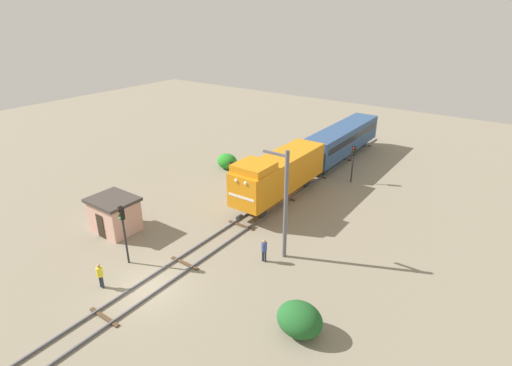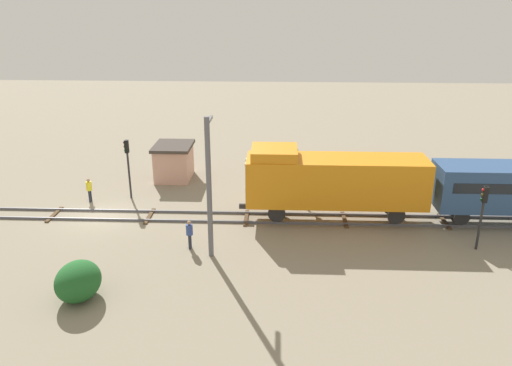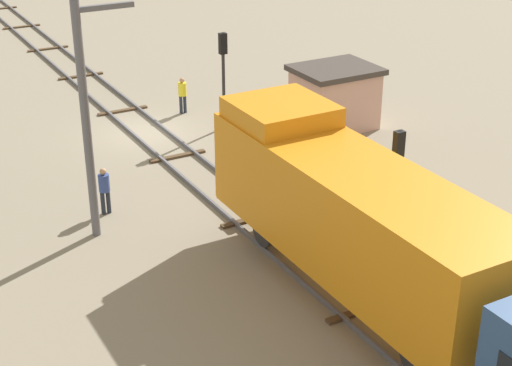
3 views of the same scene
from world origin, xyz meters
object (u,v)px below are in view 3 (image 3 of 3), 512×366
worker_by_signal (104,187)px  relay_hut (335,97)px  locomotive (350,210)px  catenary_mast (87,116)px  worker_near_track (182,93)px  traffic_signal_near (223,63)px  traffic_signal_mid (397,164)px

worker_by_signal → relay_hut: bearing=-58.2°
locomotive → catenary_mast: bearing=-55.0°
worker_near_track → locomotive: bearing=28.4°
traffic_signal_near → worker_by_signal: traffic_signal_near is taller
relay_hut → traffic_signal_near: bearing=-27.9°
catenary_mast → traffic_signal_mid: bearing=149.9°
traffic_signal_mid → relay_hut: 10.28m
locomotive → catenary_mast: catenary_mast is taller
locomotive → worker_by_signal: (4.20, -8.35, -1.78)m
worker_near_track → relay_hut: relay_hut is taller
locomotive → traffic_signal_mid: bearing=-147.1°
worker_near_track → relay_hut: (-5.10, 4.91, 0.40)m
relay_hut → catenary_mast: bearing=19.9°
relay_hut → worker_near_track: bearing=-43.9°
traffic_signal_near → worker_near_track: (0.80, -2.63, -1.96)m
traffic_signal_mid → worker_by_signal: size_ratio=2.17×
traffic_signal_near → catenary_mast: 10.66m
relay_hut → traffic_signal_mid: bearing=66.3°
catenary_mast → relay_hut: (-12.44, -4.51, -2.75)m
traffic_signal_mid → locomotive: bearing=32.9°
traffic_signal_near → worker_by_signal: size_ratio=2.50×
worker_near_track → relay_hut: 7.09m
traffic_signal_mid → worker_by_signal: (7.60, -6.14, -1.59)m
locomotive → catenary_mast: 8.71m
locomotive → traffic_signal_near: (-3.20, -13.83, 0.18)m
traffic_signal_mid → worker_by_signal: traffic_signal_mid is taller
locomotive → traffic_signal_mid: (-3.40, -2.20, -0.19)m
traffic_signal_near → traffic_signal_mid: size_ratio=1.15×
worker_by_signal → relay_hut: 12.14m
traffic_signal_near → relay_hut: size_ratio=1.22×
locomotive → catenary_mast: size_ratio=1.49×
locomotive → worker_near_track: (-2.40, -16.46, -1.78)m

